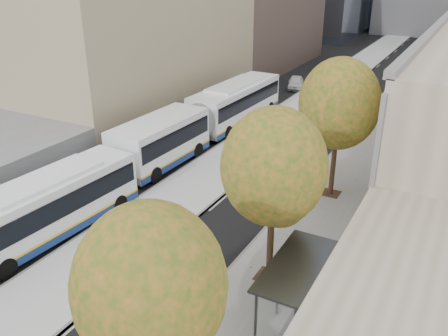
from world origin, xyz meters
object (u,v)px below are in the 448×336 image
Objects in this scene: bus_far at (208,117)px; cyclist at (202,269)px; bus_shelter at (301,276)px; distant_car at (296,82)px.

cyclist is (8.72, -15.51, -0.89)m from bus_far.
bus_far is 17.81m from cyclist.
bus_shelter is at bearing -48.51° from bus_far.
bus_far is at bearing -108.91° from distant_car.
bus_shelter is 1.15× the size of distant_car.
bus_shelter is at bearing -86.77° from distant_car.
bus_shelter reaches higher than cyclist.
cyclist is 34.14m from distant_car.
distant_car is (0.42, 17.61, -1.11)m from bus_far.
bus_shelter is 4.53m from cyclist.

